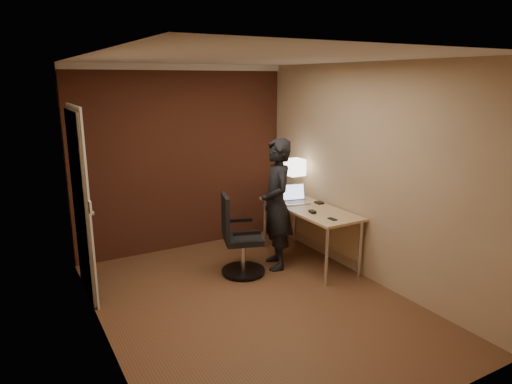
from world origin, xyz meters
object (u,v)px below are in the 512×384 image
desk_lamp (295,168)px  mouse (312,212)px  wallet (319,203)px  office_chair (238,240)px  phone (332,219)px  person (277,204)px  laptop (295,197)px  desk (314,216)px

desk_lamp → mouse: size_ratio=5.35×
wallet → office_chair: bearing=179.8°
wallet → office_chair: office_chair is taller
desk_lamp → mouse: 0.85m
mouse → phone: 0.33m
desk_lamp → office_chair: desk_lamp is taller
desk_lamp → wallet: bearing=-74.4°
person → desk_lamp: bearing=145.1°
person → office_chair: bearing=-74.5°
wallet → office_chair: size_ratio=0.11×
phone → person: person is taller
office_chair → desk_lamp: bearing=20.6°
desk_lamp → laptop: 0.42m
phone → wallet: size_ratio=1.05×
phone → office_chair: bearing=142.6°
desk → office_chair: 1.07m
office_chair → person: size_ratio=0.60×
desk_lamp → laptop: desk_lamp is taller
desk_lamp → mouse: bearing=-107.1°
desk_lamp → person: bearing=-142.4°
wallet → mouse: bearing=-137.4°
laptop → mouse: size_ratio=3.77×
laptop → office_chair: (-0.95, -0.21, -0.36)m
office_chair → person: 0.65m
desk → wallet: wallet is taller
mouse → phone: bearing=-72.1°
desk → mouse: size_ratio=15.00×
wallet → person: bearing=-178.8°
desk → mouse: mouse is taller
desk_lamp → person: (-0.55, -0.42, -0.34)m
phone → office_chair: (-0.90, 0.64, -0.30)m
desk_lamp → phone: size_ratio=4.65×
person → phone: bearing=48.7°
wallet → person: (-0.66, -0.01, 0.07)m
desk → phone: (-0.15, -0.55, 0.13)m
laptop → person: person is taller
mouse → desk: bearing=59.5°
desk → laptop: 0.37m
mouse → wallet: 0.45m
desk → person: 0.57m
desk_lamp → office_chair: bearing=-159.4°
person → desk: bearing=100.1°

